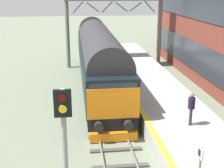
{
  "coord_description": "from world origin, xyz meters",
  "views": [
    {
      "loc": [
        -1.84,
        -15.95,
        7.6
      ],
      "look_at": [
        0.2,
        1.05,
        2.35
      ],
      "focal_mm": 51.55,
      "sensor_mm": 36.0,
      "label": 1
    }
  ],
  "objects": [
    {
      "name": "diesel_locomotive",
      "position": [
        0.0,
        8.02,
        2.48
      ],
      "size": [
        2.74,
        18.85,
        4.68
      ],
      "color": "black",
      "rests_on": "ground"
    },
    {
      "name": "track_main",
      "position": [
        0.0,
        0.0,
        0.06
      ],
      "size": [
        2.5,
        60.0,
        0.15
      ],
      "color": "gray",
      "rests_on": "ground"
    },
    {
      "name": "platform_number_sign",
      "position": [
        2.08,
        -7.18,
        2.12
      ],
      "size": [
        0.1,
        0.44,
        1.66
      ],
      "color": "slate",
      "rests_on": "station_platform"
    },
    {
      "name": "station_platform",
      "position": [
        3.6,
        0.0,
        0.5
      ],
      "size": [
        4.0,
        44.0,
        1.01
      ],
      "color": "#ABAEAB",
      "rests_on": "ground"
    },
    {
      "name": "ground_plane",
      "position": [
        0.0,
        0.0,
        0.0
      ],
      "size": [
        140.0,
        140.0,
        0.0
      ],
      "primitive_type": "plane",
      "color": "slate",
      "rests_on": "ground"
    },
    {
      "name": "signal_post_near",
      "position": [
        -2.16,
        -8.44,
        3.19
      ],
      "size": [
        0.44,
        0.22,
        5.2
      ],
      "color": "gray",
      "rests_on": "ground"
    },
    {
      "name": "overhead_footbridge",
      "position": [
        2.05,
        14.65,
        6.03
      ],
      "size": [
        9.3,
        2.0,
        6.79
      ],
      "color": "slate",
      "rests_on": "ground"
    },
    {
      "name": "waiting_passenger",
      "position": [
        3.76,
        -1.84,
        1.99
      ],
      "size": [
        0.46,
        0.46,
        1.64
      ],
      "rotation": [
        0.0,
        0.0,
        1.08
      ],
      "color": "#33303F",
      "rests_on": "station_platform"
    }
  ]
}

